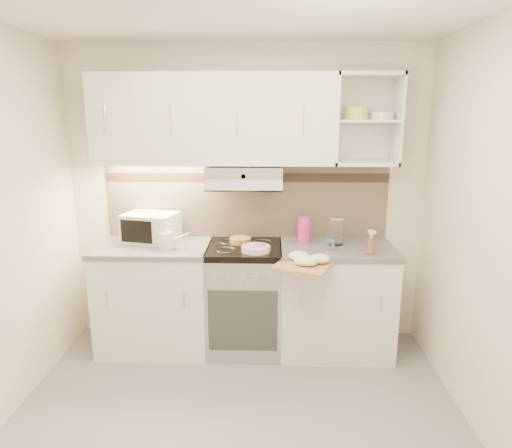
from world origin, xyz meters
name	(u,v)px	position (x,y,z in m)	size (l,w,h in m)	color
ground	(235,434)	(0.00, 0.00, 0.00)	(3.00, 3.00, 0.00)	gray
room_shell	(237,167)	(0.00, 0.37, 1.63)	(3.04, 2.84, 2.52)	#EFE3D0
base_cabinet_left	(156,299)	(-0.75, 1.10, 0.43)	(0.90, 0.60, 0.86)	white
worktop_left	(153,248)	(-0.75, 1.10, 0.88)	(0.92, 0.62, 0.04)	slate
base_cabinet_right	(335,301)	(0.75, 1.10, 0.43)	(0.90, 0.60, 0.86)	white
worktop_right	(337,249)	(0.75, 1.10, 0.88)	(0.92, 0.62, 0.04)	slate
electric_range	(245,298)	(0.00, 1.10, 0.45)	(0.60, 0.60, 0.90)	#B7B7BC
microwave	(151,227)	(-0.79, 1.22, 1.02)	(0.49, 0.40, 0.24)	silver
watering_can	(168,239)	(-0.60, 1.01, 0.98)	(0.25, 0.13, 0.21)	silver
plate_stack	(256,249)	(0.10, 0.96, 0.92)	(0.23, 0.23, 0.05)	silver
bread_loaf	(240,240)	(-0.04, 1.19, 0.92)	(0.18, 0.18, 0.04)	tan
pink_pitcher	(304,230)	(0.49, 1.23, 1.01)	(0.11, 0.11, 0.21)	#E82986
glass_jar	(336,230)	(0.74, 1.17, 1.02)	(0.13, 0.13, 0.24)	white
spice_jar	(331,245)	(0.68, 0.99, 0.95)	(0.06, 0.06, 0.09)	silver
spray_bottle	(371,244)	(0.97, 0.91, 0.98)	(0.08, 0.08, 0.20)	pink
cutting_board	(303,266)	(0.45, 0.71, 0.87)	(0.38, 0.34, 0.02)	tan
dish_towel	(310,258)	(0.50, 0.74, 0.92)	(0.26, 0.22, 0.07)	beige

